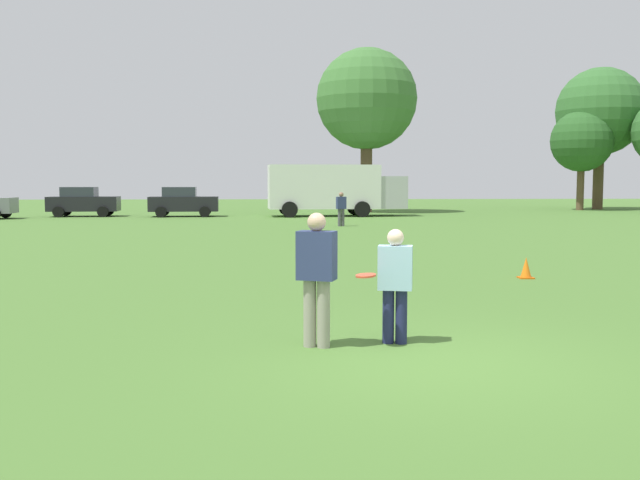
% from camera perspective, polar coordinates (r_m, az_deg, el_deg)
% --- Properties ---
extents(ground_plane, '(152.47, 152.47, 0.00)m').
position_cam_1_polar(ground_plane, '(8.82, 8.80, -9.68)').
color(ground_plane, '#47702D').
extents(player_thrower, '(0.56, 0.43, 1.78)m').
position_cam_1_polar(player_thrower, '(9.26, -0.27, -2.58)').
color(player_thrower, gray).
rests_on(player_thrower, ground).
extents(player_defender, '(0.50, 0.35, 1.55)m').
position_cam_1_polar(player_defender, '(9.55, 6.09, -3.21)').
color(player_defender, '#1E234C').
rests_on(player_defender, ground).
extents(frisbee, '(0.27, 0.27, 0.06)m').
position_cam_1_polar(frisbee, '(9.22, 3.72, -2.88)').
color(frisbee, '#E54C33').
extents(traffic_cone, '(0.32, 0.32, 0.48)m').
position_cam_1_polar(traffic_cone, '(16.58, 16.32, -2.20)').
color(traffic_cone, '#D8590C').
rests_on(traffic_cone, ground).
extents(parked_car_mid_left, '(4.32, 2.44, 1.82)m').
position_cam_1_polar(parked_car_mid_left, '(45.98, -18.62, 2.97)').
color(parked_car_mid_left, black).
rests_on(parked_car_mid_left, ground).
extents(parked_car_center, '(4.32, 2.44, 1.82)m').
position_cam_1_polar(parked_car_center, '(44.28, -11.02, 3.07)').
color(parked_car_center, black).
rests_on(parked_car_center, ground).
extents(box_truck, '(8.65, 3.39, 3.18)m').
position_cam_1_polar(box_truck, '(43.91, 1.09, 4.23)').
color(box_truck, white).
rests_on(box_truck, ground).
extents(bystander_sideline_watcher, '(0.50, 0.36, 1.65)m').
position_cam_1_polar(bystander_sideline_watcher, '(34.18, 1.72, 2.68)').
color(bystander_sideline_watcher, '#4C4C51').
rests_on(bystander_sideline_watcher, ground).
extents(tree_west_oak, '(6.99, 6.99, 11.36)m').
position_cam_1_polar(tree_west_oak, '(49.91, 3.80, 11.26)').
color(tree_west_oak, brown).
rests_on(tree_west_oak, ground).
extents(tree_west_maple, '(4.59, 4.59, 7.46)m').
position_cam_1_polar(tree_west_maple, '(56.64, 20.41, 7.48)').
color(tree_west_maple, brown).
rests_on(tree_west_maple, ground).
extents(tree_center_elm, '(6.66, 6.66, 10.83)m').
position_cam_1_polar(tree_center_elm, '(58.81, 21.73, 9.59)').
color(tree_center_elm, brown).
rests_on(tree_center_elm, ground).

